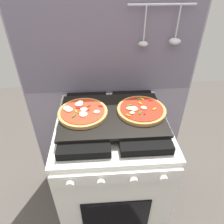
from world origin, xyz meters
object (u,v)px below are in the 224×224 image
object	(u,v)px
pizza_right	(141,110)
pizza_left	(83,112)
baking_tray	(112,115)
stove	(112,171)

from	to	relation	value
pizza_right	pizza_left	bearing A→B (deg)	179.84
baking_tray	pizza_right	world-z (taller)	pizza_right
pizza_left	pizza_right	xyz separation A→B (m)	(0.31, -0.00, -0.00)
baking_tray	pizza_left	distance (m)	0.15
stove	pizza_right	distance (m)	0.50
baking_tray	pizza_right	xyz separation A→B (m)	(0.15, 0.01, 0.02)
stove	pizza_left	xyz separation A→B (m)	(-0.15, 0.01, 0.48)
pizza_left	pizza_right	distance (m)	0.31
baking_tray	pizza_left	size ratio (longest dim) A/B	2.11
stove	baking_tray	size ratio (longest dim) A/B	1.67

